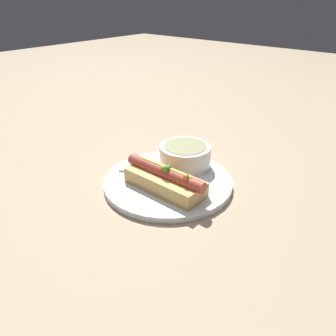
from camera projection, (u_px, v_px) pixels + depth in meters
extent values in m
plane|color=tan|center=(168.00, 185.00, 0.72)|extent=(4.00, 4.00, 0.00)
cylinder|color=white|center=(168.00, 182.00, 0.71)|extent=(0.28, 0.28, 0.01)
cube|color=#DBAD60|center=(165.00, 182.00, 0.67)|extent=(0.17, 0.07, 0.03)
cylinder|color=#B24738|center=(165.00, 172.00, 0.66)|extent=(0.19, 0.02, 0.02)
sphere|color=orange|center=(186.00, 177.00, 0.62)|extent=(0.01, 0.01, 0.01)
sphere|color=#518C2D|center=(168.00, 168.00, 0.65)|extent=(0.01, 0.01, 0.01)
sphere|color=orange|center=(163.00, 168.00, 0.65)|extent=(0.01, 0.01, 0.01)
sphere|color=#518C2D|center=(167.00, 169.00, 0.65)|extent=(0.02, 0.02, 0.02)
cylinder|color=gold|center=(165.00, 167.00, 0.65)|extent=(0.13, 0.01, 0.01)
cylinder|color=silver|center=(185.00, 156.00, 0.75)|extent=(0.12, 0.12, 0.05)
cylinder|color=#8C8E60|center=(185.00, 148.00, 0.74)|extent=(0.10, 0.10, 0.01)
cube|color=#B7B7BC|center=(141.00, 172.00, 0.74)|extent=(0.09, 0.06, 0.00)
ellipsoid|color=#B7B7BC|center=(174.00, 173.00, 0.73)|extent=(0.05, 0.05, 0.01)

